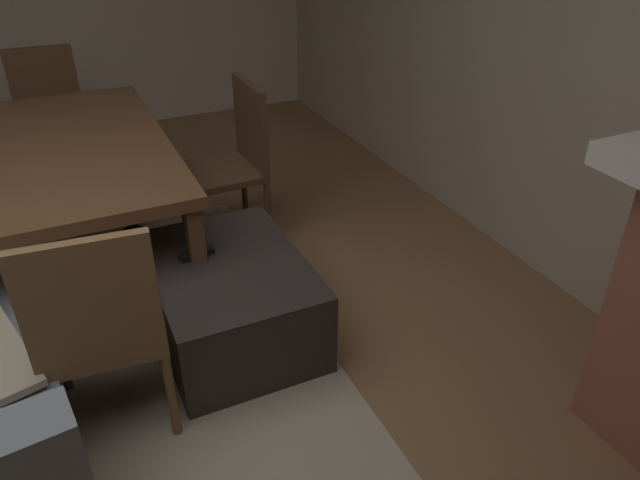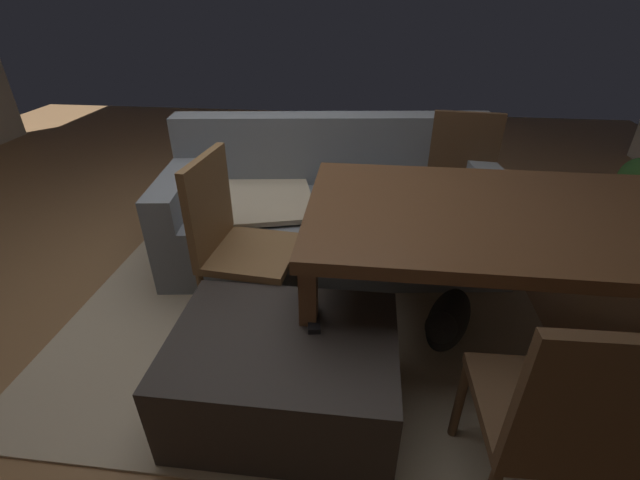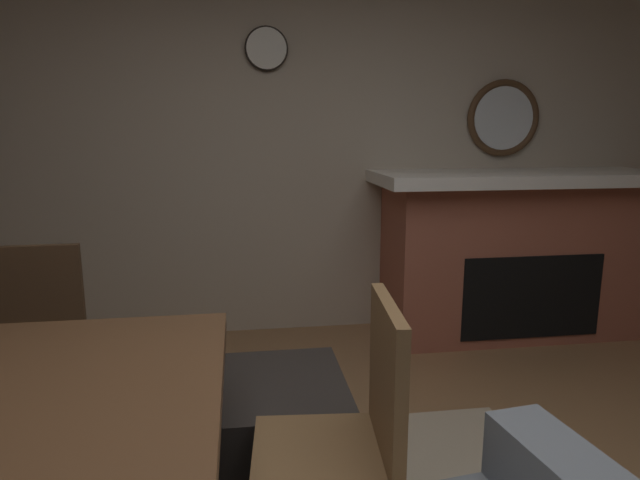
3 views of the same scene
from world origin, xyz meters
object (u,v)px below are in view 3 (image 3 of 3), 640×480
tv_remote (208,396)px  dining_chair_west (352,428)px  fireplace (514,253)px  wall_clock (266,48)px  ottoman_coffee_table (238,430)px  round_wall_mirror (503,118)px  dining_chair_south (28,340)px

tv_remote → dining_chair_west: dining_chair_west is taller
fireplace → wall_clock: 2.20m
ottoman_coffee_table → wall_clock: bearing=-98.2°
fireplace → tv_remote: bearing=36.3°
tv_remote → wall_clock: bearing=-109.9°
tv_remote → dining_chair_west: bearing=126.4°
round_wall_mirror → dining_chair_west: 2.93m
fireplace → tv_remote: fireplace is taller
dining_chair_west → ottoman_coffee_table: bearing=-57.9°
fireplace → ottoman_coffee_table: fireplace is taller
fireplace → dining_chair_west: fireplace is taller
round_wall_mirror → dining_chair_south: size_ratio=0.59×
tv_remote → ottoman_coffee_table: bearing=-144.7°
dining_chair_west → wall_clock: wall_clock is taller
ottoman_coffee_table → wall_clock: size_ratio=3.14×
dining_chair_west → wall_clock: (0.12, -2.26, 1.44)m
ottoman_coffee_table → dining_chair_west: dining_chair_west is taller
dining_chair_west → wall_clock: size_ratio=3.22×
round_wall_mirror → tv_remote: size_ratio=3.41×
dining_chair_south → dining_chair_west: bearing=144.1°
tv_remote → fireplace: bearing=-152.5°
fireplace → ottoman_coffee_table: (1.94, 1.40, -0.38)m
tv_remote → wall_clock: wall_clock is taller
wall_clock → fireplace: bearing=170.4°
fireplace → dining_chair_south: bearing=20.3°
ottoman_coffee_table → fireplace: bearing=-144.2°
ottoman_coffee_table → wall_clock: 2.45m
ottoman_coffee_table → dining_chair_south: size_ratio=0.97×
ottoman_coffee_table → tv_remote: tv_remote is taller
tv_remote → dining_chair_south: bearing=-38.3°
dining_chair_south → dining_chair_west: same height
fireplace → ottoman_coffee_table: size_ratio=2.22×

